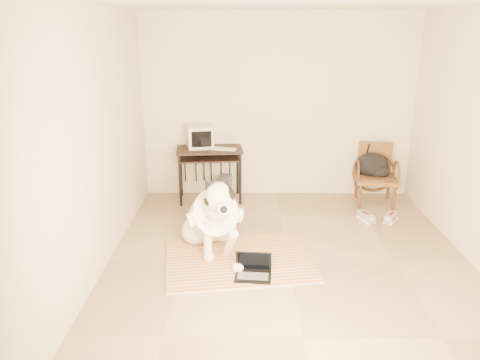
{
  "coord_description": "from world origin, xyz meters",
  "views": [
    {
      "loc": [
        -0.5,
        -4.62,
        2.48
      ],
      "look_at": [
        -0.54,
        0.34,
        0.84
      ],
      "focal_mm": 35.0,
      "sensor_mm": 36.0,
      "label": 1
    }
  ],
  "objects_px": {
    "computer_desk": "(209,156)",
    "pc_tower": "(223,189)",
    "rattan_chair": "(375,174)",
    "dog": "(213,218)",
    "backpack": "(373,166)",
    "laptop": "(253,270)",
    "crt_monitor": "(200,137)"
  },
  "relations": [
    {
      "from": "dog",
      "to": "laptop",
      "type": "relative_size",
      "value": 3.31
    },
    {
      "from": "laptop",
      "to": "computer_desk",
      "type": "distance_m",
      "value": 2.43
    },
    {
      "from": "crt_monitor",
      "to": "pc_tower",
      "type": "height_order",
      "value": "crt_monitor"
    },
    {
      "from": "computer_desk",
      "to": "rattan_chair",
      "type": "bearing_deg",
      "value": -1.91
    },
    {
      "from": "dog",
      "to": "backpack",
      "type": "bearing_deg",
      "value": 35.06
    },
    {
      "from": "dog",
      "to": "backpack",
      "type": "distance_m",
      "value": 2.71
    },
    {
      "from": "rattan_chair",
      "to": "dog",
      "type": "bearing_deg",
      "value": -145.41
    },
    {
      "from": "dog",
      "to": "pc_tower",
      "type": "bearing_deg",
      "value": 88.33
    },
    {
      "from": "laptop",
      "to": "pc_tower",
      "type": "distance_m",
      "value": 2.3
    },
    {
      "from": "computer_desk",
      "to": "crt_monitor",
      "type": "bearing_deg",
      "value": 150.74
    },
    {
      "from": "computer_desk",
      "to": "pc_tower",
      "type": "distance_m",
      "value": 0.54
    },
    {
      "from": "laptop",
      "to": "crt_monitor",
      "type": "distance_m",
      "value": 2.61
    },
    {
      "from": "laptop",
      "to": "computer_desk",
      "type": "height_order",
      "value": "computer_desk"
    },
    {
      "from": "computer_desk",
      "to": "pc_tower",
      "type": "relative_size",
      "value": 2.43
    },
    {
      "from": "dog",
      "to": "pc_tower",
      "type": "relative_size",
      "value": 3.15
    },
    {
      "from": "dog",
      "to": "pc_tower",
      "type": "distance_m",
      "value": 1.65
    },
    {
      "from": "pc_tower",
      "to": "backpack",
      "type": "relative_size",
      "value": 0.87
    },
    {
      "from": "backpack",
      "to": "dog",
      "type": "bearing_deg",
      "value": -144.94
    },
    {
      "from": "dog",
      "to": "backpack",
      "type": "relative_size",
      "value": 2.74
    },
    {
      "from": "crt_monitor",
      "to": "computer_desk",
      "type": "bearing_deg",
      "value": -29.26
    },
    {
      "from": "backpack",
      "to": "crt_monitor",
      "type": "bearing_deg",
      "value": 176.26
    },
    {
      "from": "computer_desk",
      "to": "backpack",
      "type": "height_order",
      "value": "computer_desk"
    },
    {
      "from": "pc_tower",
      "to": "crt_monitor",
      "type": "bearing_deg",
      "value": 165.73
    },
    {
      "from": "computer_desk",
      "to": "pc_tower",
      "type": "height_order",
      "value": "computer_desk"
    },
    {
      "from": "pc_tower",
      "to": "backpack",
      "type": "height_order",
      "value": "backpack"
    },
    {
      "from": "backpack",
      "to": "laptop",
      "type": "bearing_deg",
      "value": -128.9
    },
    {
      "from": "crt_monitor",
      "to": "pc_tower",
      "type": "xyz_separation_m",
      "value": [
        0.34,
        -0.09,
        -0.77
      ]
    },
    {
      "from": "computer_desk",
      "to": "rattan_chair",
      "type": "height_order",
      "value": "rattan_chair"
    },
    {
      "from": "rattan_chair",
      "to": "computer_desk",
      "type": "bearing_deg",
      "value": 178.09
    },
    {
      "from": "dog",
      "to": "computer_desk",
      "type": "relative_size",
      "value": 1.3
    },
    {
      "from": "dog",
      "to": "rattan_chair",
      "type": "height_order",
      "value": "dog"
    },
    {
      "from": "dog",
      "to": "backpack",
      "type": "xyz_separation_m",
      "value": [
        2.22,
        1.56,
        0.16
      ]
    }
  ]
}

